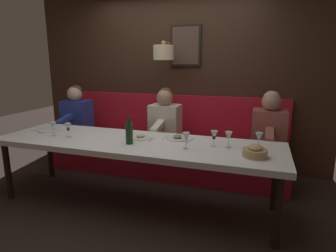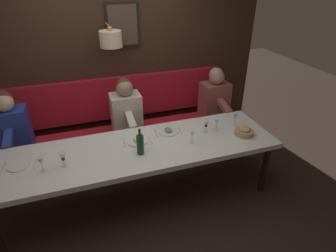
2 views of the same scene
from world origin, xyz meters
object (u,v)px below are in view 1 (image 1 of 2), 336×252
at_px(diner_nearest, 269,126).
at_px(wine_glass_2, 259,137).
at_px(wine_glass_4, 214,135).
at_px(bread_bowl, 255,152).
at_px(dining_table, 135,146).
at_px(diner_middle, 77,113).
at_px(wine_glass_3, 186,137).
at_px(wine_glass_0, 229,136).
at_px(wine_glass_1, 68,127).
at_px(wine_bottle, 129,133).
at_px(diner_near, 165,119).
at_px(wine_glass_5, 53,126).

xyz_separation_m(diner_nearest, wine_glass_2, (-0.76, 0.11, 0.04)).
bearing_deg(wine_glass_4, bread_bowl, -116.05).
distance_m(dining_table, diner_middle, 1.64).
distance_m(dining_table, wine_glass_3, 0.63).
bearing_deg(wine_glass_0, wine_glass_1, 95.31).
xyz_separation_m(wine_glass_0, wine_glass_3, (-0.17, 0.39, 0.00)).
relative_size(wine_glass_1, wine_glass_4, 1.00).
height_order(wine_glass_3, bread_bowl, wine_glass_3).
bearing_deg(wine_glass_4, wine_bottle, 102.12).
distance_m(dining_table, diner_nearest, 1.64).
distance_m(diner_nearest, wine_glass_3, 1.26).
height_order(diner_near, wine_glass_2, diner_near).
height_order(dining_table, bread_bowl, bread_bowl).
height_order(wine_glass_0, wine_glass_5, same).
height_order(wine_glass_3, wine_glass_5, same).
xyz_separation_m(wine_glass_0, wine_glass_1, (-0.16, 1.77, -0.00)).
bearing_deg(wine_glass_3, diner_near, 29.50).
xyz_separation_m(diner_near, wine_glass_5, (-0.99, 1.02, 0.04)).
bearing_deg(diner_near, dining_table, 177.42).
distance_m(wine_glass_0, wine_glass_1, 1.77).
xyz_separation_m(wine_glass_4, wine_glass_5, (-0.17, 1.82, 0.00)).
distance_m(diner_near, wine_glass_5, 1.42).
relative_size(diner_nearest, wine_glass_2, 4.82).
relative_size(dining_table, wine_glass_4, 19.12).
relative_size(dining_table, wine_glass_3, 19.12).
relative_size(diner_middle, wine_glass_0, 4.82).
distance_m(diner_nearest, wine_glass_4, 0.98).
distance_m(wine_glass_5, wine_bottle, 0.97).
xyz_separation_m(diner_middle, wine_glass_2, (-0.76, -2.65, 0.04)).
distance_m(dining_table, diner_near, 0.89).
distance_m(diner_middle, bread_bowl, 2.82).
bearing_deg(diner_nearest, dining_table, 122.54).
bearing_deg(wine_bottle, wine_glass_5, 89.08).
relative_size(wine_glass_2, wine_bottle, 0.55).
bearing_deg(diner_near, bread_bowl, -130.14).
relative_size(diner_middle, wine_bottle, 2.64).
height_order(diner_middle, wine_glass_5, diner_middle).
xyz_separation_m(diner_middle, wine_bottle, (-1.00, -1.37, 0.04)).
relative_size(wine_glass_2, bread_bowl, 0.75).
xyz_separation_m(wine_glass_1, wine_glass_4, (0.16, -1.62, -0.00)).
bearing_deg(wine_glass_0, diner_near, 49.32).
relative_size(wine_glass_0, bread_bowl, 0.75).
distance_m(diner_near, wine_bottle, 1.01).
distance_m(wine_glass_2, wine_glass_4, 0.43).
distance_m(diner_nearest, bread_bowl, 1.03).
height_order(diner_nearest, wine_glass_2, diner_nearest).
distance_m(wine_glass_5, bread_bowl, 2.23).
xyz_separation_m(diner_near, wine_glass_2, (-0.76, -1.23, 0.04)).
bearing_deg(wine_glass_5, wine_glass_4, -84.77).
bearing_deg(wine_bottle, diner_middle, 53.83).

